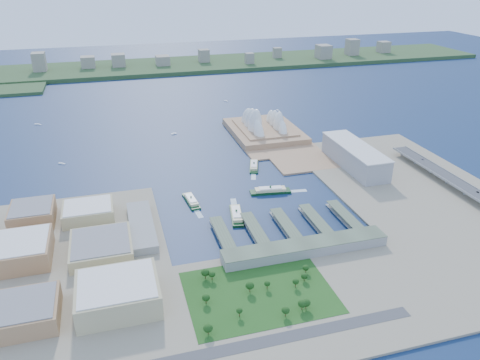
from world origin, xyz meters
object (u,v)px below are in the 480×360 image
object	(u,v)px
ferry_d	(270,189)
ferry_a	(191,199)
ferry_c	(236,213)
car_c	(422,159)
toaster_building	(355,156)
car_b	(478,192)
opera_house	(265,119)
ferry_b	(254,165)

from	to	relation	value
ferry_d	ferry_a	bearing A→B (deg)	96.29
ferry_d	ferry_c	bearing A→B (deg)	136.86
ferry_d	car_c	world-z (taller)	car_c
toaster_building	car_c	xyz separation A→B (m)	(109.00, -31.38, -4.96)
ferry_a	ferry_c	size ratio (longest dim) A/B	0.90
ferry_c	car_b	xyz separation A→B (m)	(342.80, -52.53, 10.01)
toaster_building	car_b	xyz separation A→B (m)	(109.00, -159.17, -4.96)
ferry_d	car_b	size ratio (longest dim) A/B	14.57
ferry_d	car_c	size ratio (longest dim) A/B	12.74
opera_house	ferry_a	bearing A→B (deg)	-128.13
ferry_a	ferry_c	world-z (taller)	ferry_c
ferry_b	car_b	xyz separation A→B (m)	(269.52, -205.69, 10.54)
toaster_building	car_c	size ratio (longest dim) A/B	32.52
opera_house	ferry_d	world-z (taller)	opera_house
opera_house	car_c	size ratio (longest dim) A/B	37.76
ferry_b	ferry_c	world-z (taller)	ferry_c
ferry_a	opera_house	bearing A→B (deg)	46.37
opera_house	car_c	bearing A→B (deg)	-49.30
car_c	ferry_b	bearing A→B (deg)	-16.12
toaster_building	ferry_d	distance (m)	173.71
ferry_c	ferry_d	size ratio (longest dim) A/B	0.96
toaster_building	ferry_b	world-z (taller)	toaster_building
opera_house	ferry_d	bearing A→B (deg)	-106.78
opera_house	ferry_b	size ratio (longest dim) A/B	3.41
toaster_building	car_b	size ratio (longest dim) A/B	37.20
ferry_a	ferry_b	world-z (taller)	ferry_b
toaster_building	ferry_d	world-z (taller)	toaster_building
ferry_a	car_b	xyz separation A→B (m)	(393.79, -111.02, 10.57)
opera_house	car_b	bearing A→B (deg)	-61.01
ferry_c	ferry_b	bearing A→B (deg)	-105.16
toaster_building	car_c	world-z (taller)	toaster_building
car_c	toaster_building	bearing A→B (deg)	-16.06
car_b	ferry_b	bearing A→B (deg)	-37.35
ferry_c	car_c	world-z (taller)	car_c
opera_house	ferry_a	size ratio (longest dim) A/B	3.43
opera_house	ferry_c	size ratio (longest dim) A/B	3.08
ferry_b	ferry_d	bearing A→B (deg)	-74.63
ferry_d	car_c	xyz separation A→B (m)	(274.55, 19.12, 9.80)
ferry_c	ferry_d	xyz separation A→B (m)	(68.24, 56.15, 0.21)
ferry_c	opera_house	bearing A→B (deg)	-104.72
ferry_c	car_c	distance (m)	351.11
toaster_building	ferry_d	xyz separation A→B (m)	(-165.55, -50.49, -14.76)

